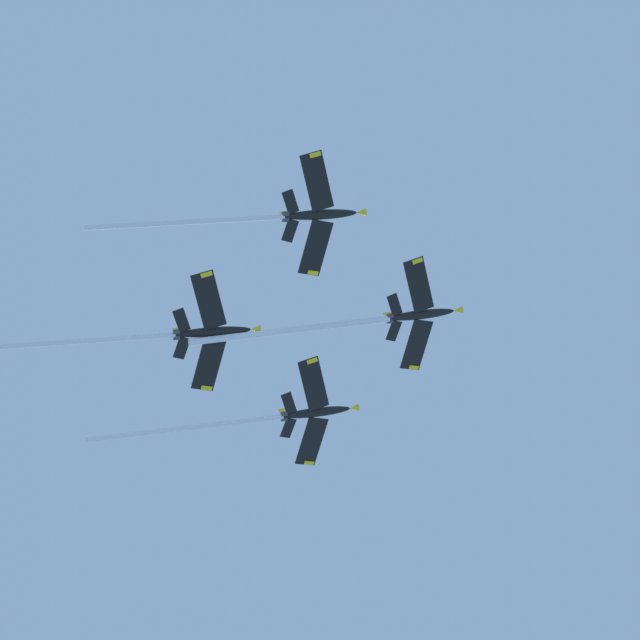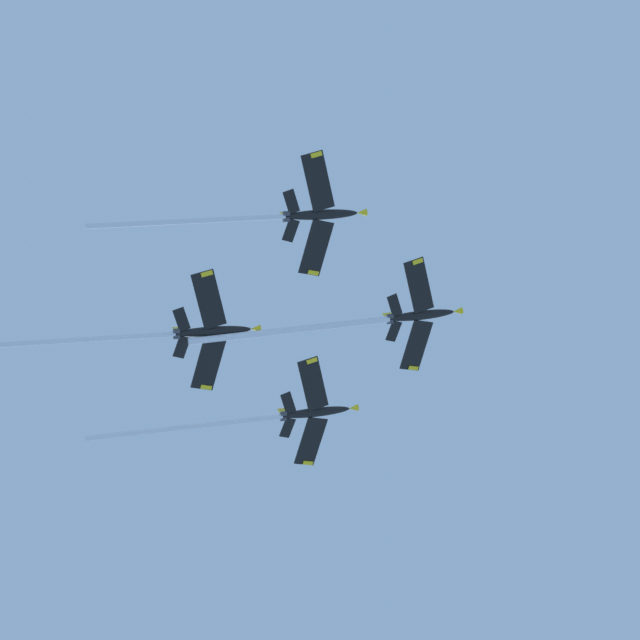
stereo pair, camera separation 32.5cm
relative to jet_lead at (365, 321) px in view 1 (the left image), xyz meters
The scene contains 4 objects.
jet_lead is the anchor object (origin of this frame).
jet_left_wing 21.48m from the jet_lead, 112.27° to the left, with size 41.32×21.34×16.16m.
jet_right_wing 22.44m from the jet_lead, 145.30° to the right, with size 39.58×21.09×15.16m.
jet_slot 31.73m from the jet_lead, 161.79° to the left, with size 42.60×21.50×14.99m.
Camera 1 is at (-2.06, -45.13, 1.68)m, focal length 53.21 mm.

